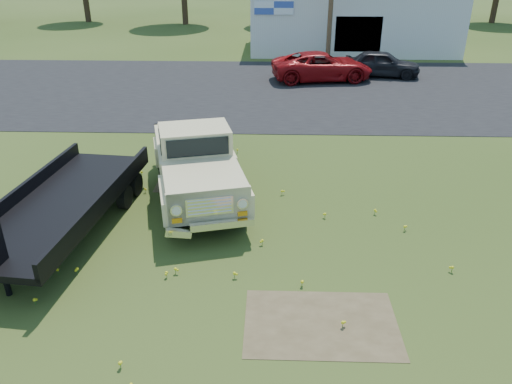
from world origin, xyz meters
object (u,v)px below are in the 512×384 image
vintage_pickup_truck (196,163)px  dark_sedan (382,64)px  flatbed_trailer (62,199)px  red_pickup (322,67)px

vintage_pickup_truck → dark_sedan: (8.37, 15.64, -0.36)m
vintage_pickup_truck → flatbed_trailer: vintage_pickup_truck is taller
vintage_pickup_truck → red_pickup: bearing=56.8°
flatbed_trailer → red_pickup: size_ratio=1.27×
vintage_pickup_truck → flatbed_trailer: size_ratio=0.85×
red_pickup → dark_sedan: (3.49, 1.06, -0.04)m
dark_sedan → flatbed_trailer: bearing=157.4°
vintage_pickup_truck → red_pickup: (4.88, 14.59, -0.32)m
flatbed_trailer → red_pickup: 18.56m
vintage_pickup_truck → red_pickup: 15.38m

